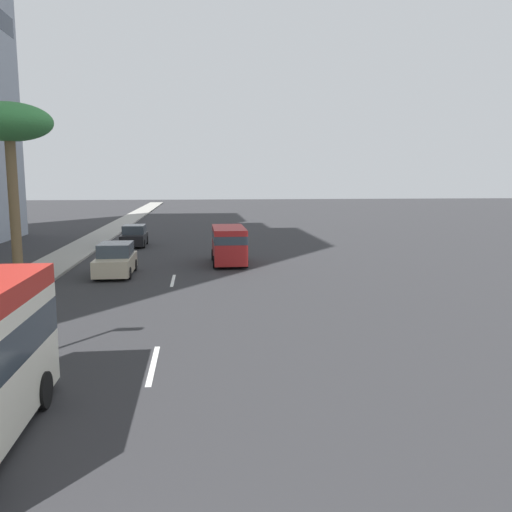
% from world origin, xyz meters
% --- Properties ---
extents(ground_plane, '(198.00, 198.00, 0.00)m').
position_xyz_m(ground_plane, '(31.50, 0.00, 0.00)').
color(ground_plane, '#2D2D30').
extents(sidewalk_right, '(162.00, 2.70, 0.15)m').
position_xyz_m(sidewalk_right, '(31.50, 7.33, 0.07)').
color(sidewalk_right, '#9E9B93').
rests_on(sidewalk_right, ground_plane).
extents(lane_stripe_mid, '(3.20, 0.16, 0.01)m').
position_xyz_m(lane_stripe_mid, '(11.79, 0.00, 0.01)').
color(lane_stripe_mid, silver).
rests_on(lane_stripe_mid, ground_plane).
extents(lane_stripe_far, '(3.20, 0.16, 0.01)m').
position_xyz_m(lane_stripe_far, '(24.21, 0.00, 0.01)').
color(lane_stripe_far, silver).
rests_on(lane_stripe_far, ground_plane).
extents(car_lead, '(4.03, 1.84, 1.62)m').
position_xyz_m(car_lead, '(38.73, 3.59, 0.76)').
color(car_lead, black).
rests_on(car_lead, ground_plane).
extents(van_third, '(4.79, 2.05, 2.25)m').
position_xyz_m(van_third, '(29.30, -3.17, 1.29)').
color(van_third, '#A51E1E').
rests_on(van_third, ground_plane).
extents(car_fourth, '(4.25, 1.91, 1.72)m').
position_xyz_m(car_fourth, '(26.21, 3.14, 0.81)').
color(car_fourth, beige).
rests_on(car_fourth, ground_plane).
extents(palm_tree, '(4.28, 4.28, 8.80)m').
position_xyz_m(palm_tree, '(25.68, 8.03, 7.77)').
color(palm_tree, brown).
rests_on(palm_tree, sidewalk_right).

